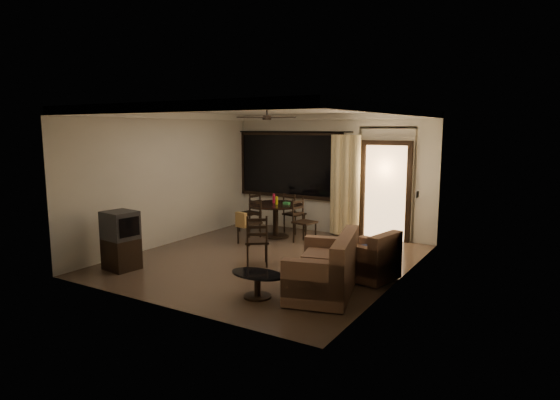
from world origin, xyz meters
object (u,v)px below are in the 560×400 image
Objects in this scene: dining_chair_north at (294,221)px; side_chair at (257,250)px; dining_chair_west at (250,220)px; dining_chair_south at (249,230)px; armchair at (371,260)px; coffee_table at (257,281)px; tv_cabinet at (121,240)px; sofa at (327,270)px; dining_chair_east at (304,230)px; dining_table at (276,211)px.

dining_chair_north is 1.01× the size of side_chair.
dining_chair_west is 1.00× the size of dining_chair_south.
armchair is (2.81, -2.41, 0.04)m from dining_chair_north.
armchair is 2.00m from coffee_table.
tv_cabinet reaches higher than sofa.
dining_chair_south reaches higher than armchair.
sofa is 1.01m from armchair.
side_chair is (1.06, -1.27, -0.03)m from dining_chair_south.
armchair is (3.78, -1.97, 0.04)m from dining_chair_west.
dining_chair_north is 1.14× the size of coffee_table.
coffee_table is at bearing -42.36° from dining_chair_south.
dining_chair_east is 1.01× the size of side_chair.
dining_chair_north is 1.03× the size of armchair.
armchair is at bearing 54.21° from sofa.
dining_chair_south reaches higher than side_chair.
dining_chair_east is 1.14× the size of coffee_table.
sofa is (3.61, 0.77, -0.17)m from tv_cabinet.
dining_chair_north is at bearing 88.74° from dining_chair_south.
dining_chair_south is 0.92× the size of tv_cabinet.
dining_chair_north is 2.82m from side_chair.
dining_chair_east is at bearing -10.66° from dining_table.
sofa is (3.43, -2.91, 0.07)m from dining_chair_west.
dining_table is 1.18× the size of tv_cabinet.
dining_chair_west is (-0.82, 0.15, -0.32)m from dining_table.
dining_chair_south reaches higher than sofa.
side_chair is at bearing -39.52° from dining_chair_south.
dining_chair_north is at bearing 125.23° from dining_chair_west.
tv_cabinet is at bearing 176.81° from sofa.
tv_cabinet reaches higher than armchair.
side_chair is (0.90, -2.11, -0.32)m from dining_table.
dining_chair_west is 0.53× the size of sofa.
dining_chair_east is 0.92× the size of tv_cabinet.
tv_cabinet is 2.84m from coffee_table.
armchair reaches higher than coffee_table.
sofa is 1.06m from coffee_table.
dining_chair_west is at bearing 164.42° from armchair.
dining_chair_west is at bearing 93.76° from tv_cabinet.
dining_table is at bearing 87.12° from dining_chair_north.
dining_chair_south is 1.03× the size of armchair.
sofa is at bearing 18.72° from tv_cabinet.
dining_chair_north is (-0.68, 0.75, 0.00)m from dining_chair_east.
tv_cabinet is 1.10× the size of side_chair.
tv_cabinet is 1.12× the size of armchair.
dining_chair_north is 4.39m from coffee_table.
dining_chair_north is at bearing 81.04° from tv_cabinet.
side_chair is at bearing 124.18° from coffee_table.
dining_chair_west is at bearing 90.00° from dining_chair_east.
dining_chair_west and dining_chair_north have the same top height.
dining_chair_east is 3.16m from sofa.
dining_chair_east is at bearing 142.66° from dining_chair_north.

